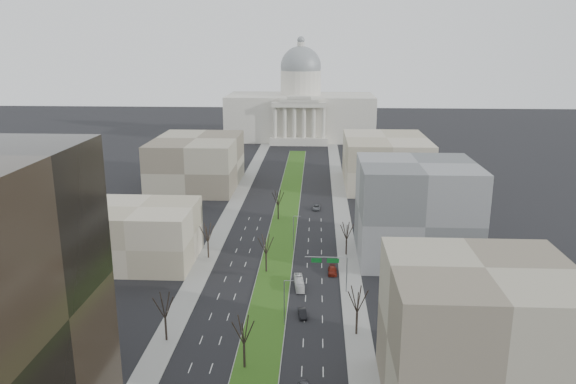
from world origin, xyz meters
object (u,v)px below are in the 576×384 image
(car_black, at_px, (302,313))
(car_grey_far, at_px, (316,207))
(box_van, at_px, (299,283))
(car_red, at_px, (332,271))

(car_black, relative_size, car_grey_far, 0.87)
(car_black, bearing_deg, box_van, 86.71)
(car_black, distance_m, car_red, 22.47)
(car_red, bearing_deg, car_black, -106.72)
(car_grey_far, bearing_deg, car_red, -82.65)
(car_red, distance_m, car_grey_far, 51.55)
(box_van, bearing_deg, car_black, -91.64)
(car_grey_far, xyz_separation_m, box_van, (-3.57, -59.47, 0.38))
(car_red, bearing_deg, box_van, -133.05)
(car_black, bearing_deg, car_grey_far, 80.09)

